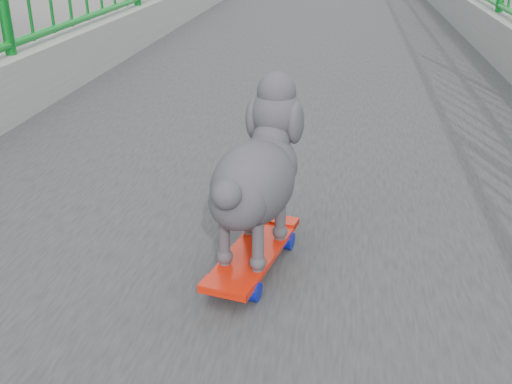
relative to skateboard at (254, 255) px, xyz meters
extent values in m
cube|color=#2D2D2F|center=(-0.04, 1.38, -0.30)|extent=(3.00, 24.00, 0.50)
cube|color=slate|center=(-0.04, 10.38, -3.80)|extent=(1.20, 1.20, 6.50)
cube|color=gray|center=(-1.44, 1.38, 0.10)|extent=(0.20, 24.00, 0.30)
cube|color=red|center=(0.00, 0.00, 0.01)|extent=(0.23, 0.48, 0.02)
cube|color=#99999E|center=(-0.03, -0.14, -0.01)|extent=(0.09, 0.05, 0.02)
cylinder|color=#071499|center=(-0.09, -0.13, -0.02)|extent=(0.04, 0.06, 0.05)
sphere|color=yellow|center=(-0.09, -0.13, -0.02)|extent=(0.02, 0.02, 0.02)
cylinder|color=#071499|center=(0.03, -0.16, -0.02)|extent=(0.04, 0.06, 0.05)
sphere|color=yellow|center=(0.03, -0.16, -0.02)|extent=(0.02, 0.02, 0.02)
cube|color=#99999E|center=(0.03, 0.14, -0.01)|extent=(0.09, 0.05, 0.02)
cylinder|color=#071499|center=(-0.03, 0.16, -0.02)|extent=(0.04, 0.06, 0.05)
sphere|color=yellow|center=(-0.03, 0.16, -0.02)|extent=(0.02, 0.02, 0.02)
cylinder|color=#071499|center=(0.09, 0.13, -0.02)|extent=(0.04, 0.06, 0.05)
sphere|color=yellow|center=(0.09, 0.13, -0.02)|extent=(0.02, 0.02, 0.02)
ellipsoid|color=#2E2B31|center=(0.00, 0.00, 0.22)|extent=(0.28, 0.37, 0.22)
sphere|color=#2E2B31|center=(0.04, 0.18, 0.37)|extent=(0.15, 0.15, 0.15)
sphere|color=black|center=(0.06, 0.28, 0.35)|extent=(0.03, 0.03, 0.03)
sphere|color=#2E2B31|center=(-0.04, -0.18, 0.27)|extent=(0.07, 0.07, 0.07)
cylinder|color=#2E2B31|center=(-0.03, 0.10, 0.08)|extent=(0.03, 0.03, 0.14)
cylinder|color=#2E2B31|center=(0.07, 0.08, 0.08)|extent=(0.03, 0.03, 0.14)
cylinder|color=#2E2B31|center=(-0.07, -0.08, 0.08)|extent=(0.03, 0.03, 0.14)
cylinder|color=#2E2B31|center=(0.03, -0.10, 0.08)|extent=(0.03, 0.03, 0.14)
camera|label=1|loc=(0.22, -1.46, 0.86)|focal=42.00mm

